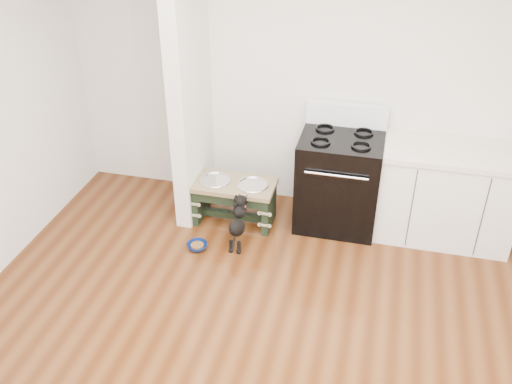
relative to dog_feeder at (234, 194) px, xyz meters
name	(u,v)px	position (x,y,z in m)	size (l,w,h in m)	color
room_shell	(261,189)	(0.72, -1.92, 1.31)	(5.00, 5.00, 5.00)	silver
partition_wall	(189,81)	(-0.45, 0.18, 1.04)	(0.15, 0.80, 2.70)	silver
oven_range	(339,180)	(0.97, 0.24, 0.17)	(0.76, 0.69, 1.14)	black
cabinet_run	(445,194)	(1.95, 0.25, 0.14)	(1.24, 0.64, 0.91)	white
dog_feeder	(234,194)	(0.00, 0.00, 0.00)	(0.79, 0.42, 0.45)	black
puppy	(238,221)	(0.14, -0.37, -0.05)	(0.14, 0.41, 0.48)	black
floor_bowl	(197,246)	(-0.21, -0.52, -0.28)	(0.22, 0.22, 0.06)	#0C1D54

